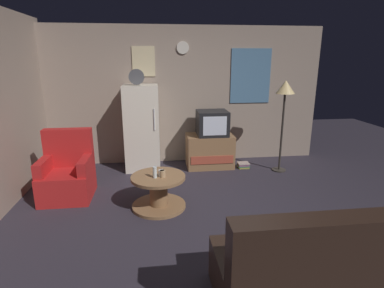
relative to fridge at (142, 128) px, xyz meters
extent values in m
plane|color=#2D2833|center=(0.78, -2.07, -0.75)|extent=(12.00, 12.00, 0.00)
cube|color=gray|center=(0.78, 0.38, 0.50)|extent=(5.20, 0.10, 2.51)
cube|color=teal|center=(2.05, 0.32, 0.86)|extent=(0.76, 0.02, 1.00)
cube|color=beige|center=(0.07, 0.32, 1.13)|extent=(0.40, 0.02, 0.52)
cylinder|color=silver|center=(0.77, 0.32, 1.37)|extent=(0.22, 0.03, 0.22)
cube|color=silver|center=(0.00, 0.00, 0.00)|extent=(0.60, 0.60, 1.50)
cylinder|color=silver|center=(0.22, -0.30, 0.20)|extent=(0.02, 0.02, 0.36)
cylinder|color=#4C4C51|center=(-0.05, -0.08, 0.89)|extent=(0.26, 0.04, 0.26)
cube|color=#8E6642|center=(1.21, -0.08, -0.45)|extent=(0.84, 0.52, 0.60)
cube|color=#AD4733|center=(1.21, -0.34, -0.54)|extent=(0.76, 0.01, 0.14)
cube|color=black|center=(1.25, -0.08, 0.07)|extent=(0.54, 0.50, 0.44)
cube|color=silver|center=(1.25, -0.33, 0.07)|extent=(0.41, 0.01, 0.33)
cylinder|color=#332D28|center=(2.41, -0.44, -0.74)|extent=(0.24, 0.24, 0.02)
cylinder|color=#332D28|center=(2.41, -0.44, -0.05)|extent=(0.04, 0.04, 1.40)
cone|color=#F2D18C|center=(2.41, -0.44, 0.73)|extent=(0.32, 0.32, 0.22)
cylinder|color=#8E6642|center=(0.25, -1.60, -0.73)|extent=(0.72, 0.72, 0.04)
cylinder|color=#8E6642|center=(0.25, -1.60, -0.53)|extent=(0.24, 0.24, 0.41)
cylinder|color=#8E6642|center=(0.25, -1.60, -0.33)|extent=(0.72, 0.72, 0.04)
cylinder|color=silver|center=(0.21, -1.66, -0.23)|extent=(0.05, 0.05, 0.15)
cylinder|color=silver|center=(0.29, -1.62, -0.26)|extent=(0.08, 0.08, 0.09)
cylinder|color=tan|center=(0.31, -1.64, -0.26)|extent=(0.08, 0.08, 0.09)
cube|color=red|center=(-1.04, -1.15, -0.55)|extent=(0.68, 0.68, 0.40)
cube|color=red|center=(-1.04, -0.89, -0.07)|extent=(0.68, 0.16, 0.56)
cube|color=red|center=(-1.32, -1.15, -0.25)|extent=(0.12, 0.60, 0.20)
cube|color=red|center=(-0.76, -1.15, -0.25)|extent=(0.12, 0.60, 0.20)
cube|color=black|center=(1.54, -3.39, -0.55)|extent=(1.70, 0.80, 0.40)
cube|color=black|center=(1.54, -3.69, -0.09)|extent=(1.70, 0.20, 0.52)
cube|color=#9A923E|center=(1.82, -0.23, -0.74)|extent=(0.19, 0.18, 0.03)
cube|color=#346847|center=(1.82, -0.23, -0.72)|extent=(0.21, 0.17, 0.02)
cube|color=#974982|center=(1.82, -0.23, -0.69)|extent=(0.18, 0.16, 0.03)
cube|color=#B19B92|center=(1.82, -0.23, -0.67)|extent=(0.20, 0.17, 0.02)
camera|label=1|loc=(0.23, -5.40, 1.19)|focal=28.79mm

